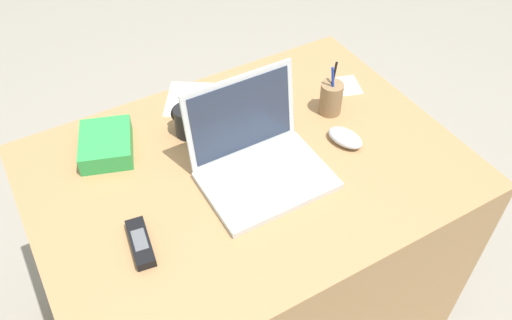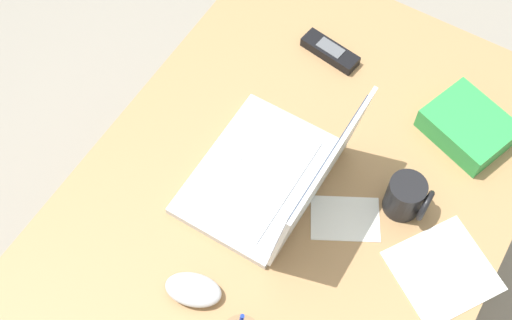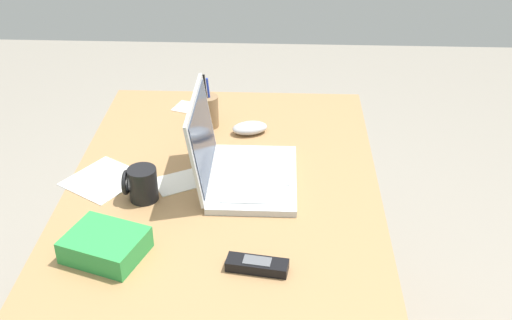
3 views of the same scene
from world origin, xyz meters
The scene contains 10 objects.
desk centered at (0.00, 0.00, 0.37)m, with size 1.14×0.83×0.75m, color #A87C4F.
laptop centered at (0.01, -0.04, 0.80)m, with size 0.32×0.27×0.24m.
computer_mouse centered at (0.28, -0.06, 0.77)m, with size 0.06×0.11×0.03m, color silver.
coffee_mug_white centered at (-0.08, 0.20, 0.79)m, with size 0.07×0.09×0.09m.
cordless_phone centered at (-0.34, -0.10, 0.76)m, with size 0.06×0.14×0.03m.
pen_holder centered at (0.32, 0.08, 0.80)m, with size 0.07×0.07×0.17m.
snack_bag centered at (-0.31, 0.24, 0.78)m, with size 0.14×0.17×0.05m, color green.
paper_note_near_laptop centered at (0.00, 0.32, 0.75)m, with size 0.18×0.17×0.00m, color white.
paper_note_left centered at (0.00, 0.12, 0.75)m, with size 0.10×0.14×0.00m, color white.
paper_note_right centered at (0.44, 0.15, 0.75)m, with size 0.08×0.10×0.00m, color white.
Camera 3 is at (-1.42, -0.15, 1.68)m, focal length 44.83 mm.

